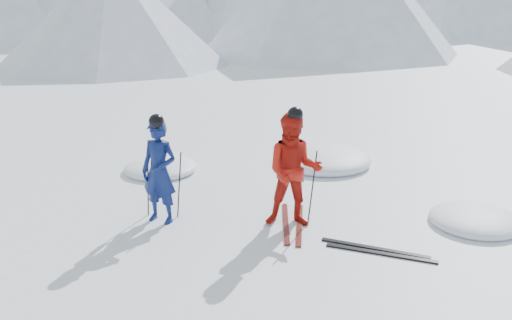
# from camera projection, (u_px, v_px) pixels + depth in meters

# --- Properties ---
(ground) EXTENTS (160.00, 160.00, 0.00)m
(ground) POSITION_uv_depth(u_px,v_px,m) (363.00, 243.00, 8.68)
(ground) COLOR white
(ground) RESTS_ON ground
(skier_blue) EXTENTS (0.72, 0.53, 1.81)m
(skier_blue) POSITION_uv_depth(u_px,v_px,m) (159.00, 172.00, 9.25)
(skier_blue) COLOR #0D1B53
(skier_blue) RESTS_ON ground
(skier_red) EXTENTS (1.08, 0.91, 1.97)m
(skier_red) POSITION_uv_depth(u_px,v_px,m) (294.00, 171.00, 9.07)
(skier_red) COLOR #B2180E
(skier_red) RESTS_ON ground
(pole_blue_left) EXTENTS (0.12, 0.09, 1.21)m
(pole_blue_left) POSITION_uv_depth(u_px,v_px,m) (148.00, 184.00, 9.55)
(pole_blue_left) COLOR black
(pole_blue_left) RESTS_ON ground
(pole_blue_right) EXTENTS (0.12, 0.07, 1.21)m
(pole_blue_right) POSITION_uv_depth(u_px,v_px,m) (179.00, 185.00, 9.51)
(pole_blue_right) COLOR black
(pole_blue_right) RESTS_ON ground
(pole_red_left) EXTENTS (0.13, 0.10, 1.31)m
(pole_red_left) POSITION_uv_depth(u_px,v_px,m) (279.00, 183.00, 9.47)
(pole_red_left) COLOR black
(pole_red_left) RESTS_ON ground
(pole_red_right) EXTENTS (0.13, 0.09, 1.31)m
(pole_red_right) POSITION_uv_depth(u_px,v_px,m) (312.00, 188.00, 9.24)
(pole_red_right) COLOR black
(pole_red_right) RESTS_ON ground
(ski_worn_left) EXTENTS (0.47, 1.68, 0.03)m
(ski_worn_left) POSITION_uv_depth(u_px,v_px,m) (286.00, 223.00, 9.39)
(ski_worn_left) COLOR black
(ski_worn_left) RESTS_ON ground
(ski_worn_right) EXTENTS (0.35, 1.69, 0.03)m
(ski_worn_right) POSITION_uv_depth(u_px,v_px,m) (300.00, 224.00, 9.34)
(ski_worn_right) COLOR black
(ski_worn_right) RESTS_ON ground
(ski_loose_a) EXTENTS (1.70, 0.33, 0.03)m
(ski_loose_a) POSITION_uv_depth(u_px,v_px,m) (375.00, 248.00, 8.49)
(ski_loose_a) COLOR black
(ski_loose_a) RESTS_ON ground
(ski_loose_b) EXTENTS (1.70, 0.27, 0.03)m
(ski_loose_b) POSITION_uv_depth(u_px,v_px,m) (381.00, 253.00, 8.32)
(ski_loose_b) COLOR black
(ski_loose_b) RESTS_ON ground
(snow_lumps) EXTENTS (9.50, 5.80, 0.48)m
(snow_lumps) POSITION_uv_depth(u_px,v_px,m) (326.00, 180.00, 11.50)
(snow_lumps) COLOR white
(snow_lumps) RESTS_ON ground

